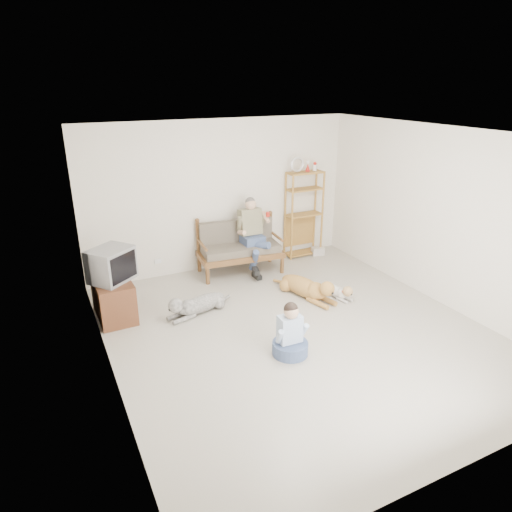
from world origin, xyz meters
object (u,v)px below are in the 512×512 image
loveseat (239,246)px  tv_stand (113,298)px  etagere (304,213)px  golden_retriever (308,288)px

loveseat → tv_stand: loveseat is taller
loveseat → etagere: bearing=13.3°
tv_stand → loveseat: bearing=16.6°
tv_stand → golden_retriever: bearing=-15.2°
loveseat → tv_stand: 2.51m
golden_retriever → etagere: bearing=47.2°
loveseat → golden_retriever: size_ratio=1.19×
loveseat → tv_stand: size_ratio=1.71×
tv_stand → golden_retriever: tv_stand is taller
loveseat → tv_stand: bearing=-156.2°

